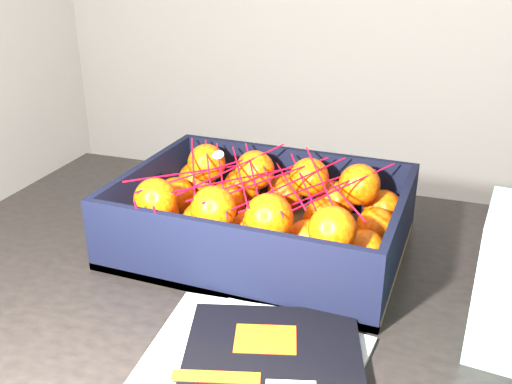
% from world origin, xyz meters
% --- Properties ---
extents(table, '(1.23, 0.85, 0.75)m').
position_xyz_m(table, '(-0.08, 0.01, 0.65)').
color(table, black).
rests_on(table, ground).
extents(magazine_stack, '(0.32, 0.33, 0.02)m').
position_xyz_m(magazine_stack, '(-0.04, -0.20, 0.76)').
color(magazine_stack, silver).
rests_on(magazine_stack, table).
extents(produce_crate, '(0.44, 0.33, 0.12)m').
position_xyz_m(produce_crate, '(-0.15, 0.11, 0.78)').
color(produce_crate, olive).
rests_on(produce_crate, table).
extents(clementine_heap, '(0.42, 0.31, 0.12)m').
position_xyz_m(clementine_heap, '(-0.15, 0.11, 0.81)').
color(clementine_heap, '#DB4704').
rests_on(clementine_heap, produce_crate).
extents(mesh_net, '(0.37, 0.29, 0.09)m').
position_xyz_m(mesh_net, '(-0.15, 0.11, 0.87)').
color(mesh_net, red).
rests_on(mesh_net, clementine_heap).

